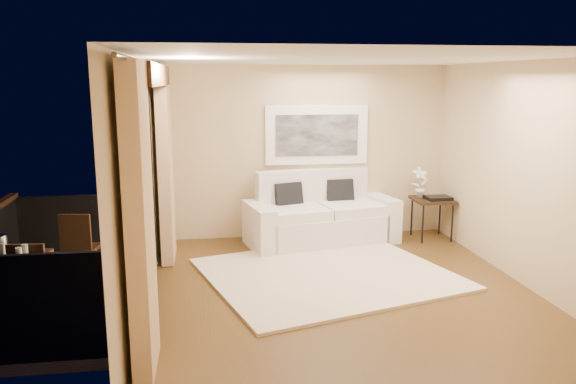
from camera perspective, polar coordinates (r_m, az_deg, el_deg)
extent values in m
plane|color=brown|center=(6.82, 5.48, -9.97)|extent=(5.00, 5.00, 0.00)
plane|color=white|center=(6.36, 5.95, 13.33)|extent=(5.00, 5.00, 0.00)
plane|color=tan|center=(8.87, 1.83, 4.08)|extent=(4.50, 0.00, 4.50)
plane|color=tan|center=(4.13, 14.06, -4.79)|extent=(4.50, 0.00, 4.50)
plane|color=tan|center=(7.33, 23.06, 1.62)|extent=(0.00, 5.00, 5.00)
plane|color=tan|center=(8.12, -13.18, 3.11)|extent=(0.00, 2.70, 2.70)
plane|color=tan|center=(4.52, -17.02, -3.58)|extent=(0.00, 2.70, 2.70)
plane|color=tan|center=(6.21, -15.11, 11.67)|extent=(0.00, 2.40, 2.40)
cube|color=black|center=(6.19, -13.98, 11.45)|extent=(0.28, 2.40, 0.22)
cube|color=#605B56|center=(6.86, -21.59, -11.17)|extent=(1.80, 2.60, 0.12)
cube|color=black|center=(7.86, -19.81, -3.88)|extent=(1.80, 0.06, 1.00)
cube|color=black|center=(5.52, -25.02, -10.73)|extent=(1.80, 0.06, 1.00)
cube|color=#D9B185|center=(7.82, -12.33, 2.61)|extent=(0.16, 0.75, 2.62)
cube|color=#D9B185|center=(4.79, -14.82, -2.98)|extent=(0.16, 0.75, 2.62)
cylinder|color=#4C473F|center=(6.19, -13.84, 12.48)|extent=(0.04, 4.80, 0.04)
cube|color=white|center=(8.84, 2.94, 5.80)|extent=(1.62, 0.05, 0.92)
cube|color=black|center=(8.81, 2.98, 5.78)|extent=(1.30, 0.02, 0.64)
cube|color=beige|center=(7.31, 4.01, -8.29)|extent=(3.55, 3.29, 0.04)
cube|color=white|center=(8.66, 3.42, -3.71)|extent=(2.00, 1.33, 0.45)
cube|color=white|center=(8.90, 2.48, -0.50)|extent=(1.84, 0.61, 0.88)
cube|color=white|center=(8.29, -2.95, -3.61)|extent=(0.46, 1.00, 0.67)
cube|color=white|center=(9.07, 9.25, -2.43)|extent=(0.46, 1.00, 0.67)
cube|color=white|center=(8.39, 0.77, -2.05)|extent=(1.02, 1.02, 0.15)
cube|color=white|center=(8.74, 6.19, -1.57)|extent=(1.02, 1.02, 0.15)
cube|color=black|center=(8.57, 0.11, -0.50)|extent=(0.47, 0.32, 0.44)
cube|color=black|center=(8.91, 5.32, -0.10)|extent=(0.45, 0.24, 0.44)
cube|color=black|center=(9.06, 14.47, -0.77)|extent=(0.60, 0.60, 0.04)
cylinder|color=black|center=(8.83, 13.53, -3.20)|extent=(0.03, 0.03, 0.60)
cylinder|color=black|center=(9.02, 16.34, -3.05)|extent=(0.03, 0.03, 0.60)
cylinder|color=black|center=(9.26, 12.46, -2.48)|extent=(0.03, 0.03, 0.60)
cylinder|color=black|center=(9.44, 15.15, -2.35)|extent=(0.03, 0.03, 0.60)
cube|color=black|center=(9.01, 15.02, -0.57)|extent=(0.39, 0.30, 0.05)
imported|color=white|center=(9.04, 13.28, 0.97)|extent=(0.27, 0.20, 0.49)
cube|color=black|center=(6.17, -26.65, -6.22)|extent=(0.74, 0.74, 0.05)
cylinder|color=black|center=(5.98, -24.67, -10.50)|extent=(0.04, 0.04, 0.71)
cylinder|color=black|center=(6.45, -23.38, -8.80)|extent=(0.04, 0.04, 0.71)
cube|color=black|center=(7.48, -20.19, -5.38)|extent=(0.44, 0.44, 0.05)
cube|color=black|center=(7.27, -20.80, -4.05)|extent=(0.38, 0.11, 0.50)
cylinder|color=black|center=(7.63, -18.57, -6.64)|extent=(0.03, 0.03, 0.39)
cylinder|color=black|center=(7.74, -20.74, -6.53)|extent=(0.03, 0.03, 0.39)
cylinder|color=black|center=(7.35, -19.38, -7.36)|extent=(0.03, 0.03, 0.39)
cylinder|color=black|center=(7.47, -21.62, -7.24)|extent=(0.03, 0.03, 0.39)
cube|color=black|center=(6.15, -25.43, -9.47)|extent=(0.40, 0.40, 0.04)
cube|color=black|center=(6.23, -25.04, -7.00)|extent=(0.38, 0.07, 0.49)
cylinder|color=black|center=(6.15, -27.12, -11.73)|extent=(0.03, 0.03, 0.39)
cylinder|color=black|center=(6.04, -24.41, -11.91)|extent=(0.03, 0.03, 0.39)
cylinder|color=black|center=(6.41, -26.06, -10.70)|extent=(0.03, 0.03, 0.39)
cylinder|color=black|center=(6.30, -23.44, -10.85)|extent=(0.03, 0.03, 0.39)
cylinder|color=red|center=(6.24, -26.03, -5.42)|extent=(0.06, 0.06, 0.07)
cylinder|color=white|center=(6.02, -26.94, -5.54)|extent=(0.04, 0.04, 0.18)
cylinder|color=silver|center=(6.04, -25.67, -5.66)|extent=(0.06, 0.06, 0.12)
cylinder|color=silver|center=(6.13, -25.16, -5.38)|extent=(0.06, 0.06, 0.12)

